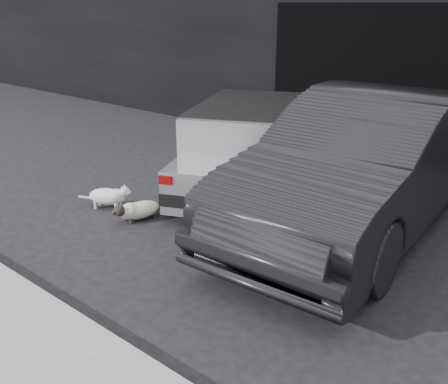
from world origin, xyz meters
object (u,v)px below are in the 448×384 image
Objects in this scene: cat_siamese at (136,210)px; cat_white at (110,196)px; second_car at (365,162)px; silver_hatchback at (251,142)px.

cat_white is at bearing 11.07° from cat_siamese.
cat_siamese is at bearing -146.09° from second_car.
second_car is (1.83, -0.18, 0.11)m from silver_hatchback.
silver_hatchback reaches higher than cat_white.
cat_white reaches higher than cat_siamese.
second_car is 3.33m from cat_white.
second_car is at bearing 95.45° from cat_white.
cat_siamese is (-2.24, -1.69, -0.68)m from second_car.
second_car is 6.05× the size of cat_siamese.
silver_hatchback is 1.84m from second_car.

